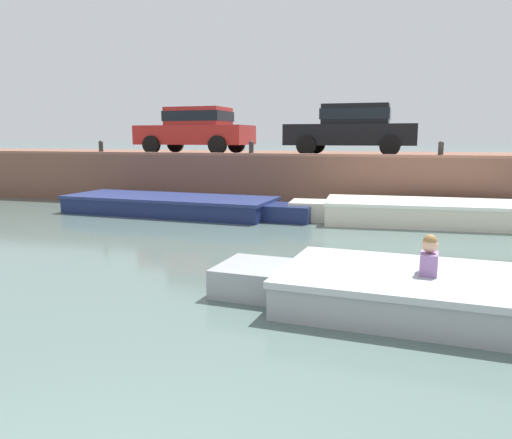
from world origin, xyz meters
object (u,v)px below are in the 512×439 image
(car_leftmost_red, at_px, (196,128))
(mooring_bollard_mid, at_px, (251,148))
(car_left_inner_black, at_px, (353,127))
(mooring_bollard_east, at_px, (441,149))
(motorboat_passing, at_px, (473,297))
(mooring_bollard_west, at_px, (101,147))
(boat_moored_west_navy, at_px, (179,205))
(boat_moored_central_cream, at_px, (415,212))

(car_leftmost_red, bearing_deg, mooring_bollard_mid, -32.95)
(car_left_inner_black, xyz_separation_m, mooring_bollard_east, (2.53, -1.61, -0.61))
(motorboat_passing, xyz_separation_m, mooring_bollard_west, (-10.49, 8.27, 1.54))
(boat_moored_west_navy, xyz_separation_m, car_left_inner_black, (4.26, 3.63, 2.15))
(boat_moored_central_cream, xyz_separation_m, car_left_inner_black, (-1.91, 3.32, 2.11))
(car_left_inner_black, relative_size, mooring_bollard_west, 8.93)
(motorboat_passing, bearing_deg, boat_moored_central_cream, 95.12)
(boat_moored_west_navy, bearing_deg, mooring_bollard_mid, 54.27)
(car_leftmost_red, xyz_separation_m, mooring_bollard_west, (-2.71, -1.61, -0.61))
(mooring_bollard_east, bearing_deg, car_leftmost_red, 168.39)
(motorboat_passing, relative_size, mooring_bollard_east, 13.64)
(car_left_inner_black, relative_size, mooring_bollard_east, 8.93)
(car_left_inner_black, height_order, mooring_bollard_mid, car_left_inner_black)
(boat_moored_west_navy, bearing_deg, motorboat_passing, -42.71)
(mooring_bollard_west, bearing_deg, boat_moored_central_cream, -9.81)
(car_left_inner_black, distance_m, mooring_bollard_east, 3.06)
(boat_moored_west_navy, relative_size, car_left_inner_black, 1.77)
(boat_moored_west_navy, bearing_deg, boat_moored_central_cream, 2.89)
(car_leftmost_red, xyz_separation_m, mooring_bollard_mid, (2.48, -1.61, -0.61))
(boat_moored_west_navy, bearing_deg, mooring_bollard_east, 16.61)
(boat_moored_west_navy, bearing_deg, mooring_bollard_west, 151.48)
(boat_moored_west_navy, bearing_deg, car_left_inner_black, 40.43)
(mooring_bollard_mid, bearing_deg, car_left_inner_black, 29.80)
(boat_moored_central_cream, distance_m, mooring_bollard_west, 10.17)
(boat_moored_central_cream, distance_m, mooring_bollard_mid, 5.24)
(motorboat_passing, xyz_separation_m, mooring_bollard_mid, (-5.31, 8.27, 1.54))
(mooring_bollard_mid, bearing_deg, boat_moored_west_navy, -125.73)
(boat_moored_central_cream, relative_size, motorboat_passing, 0.95)
(mooring_bollard_mid, bearing_deg, boat_moored_central_cream, -19.95)
(mooring_bollard_mid, height_order, mooring_bollard_east, same)
(boat_moored_west_navy, distance_m, motorboat_passing, 9.21)
(mooring_bollard_west, bearing_deg, motorboat_passing, -38.25)
(mooring_bollard_west, distance_m, mooring_bollard_east, 10.52)
(car_leftmost_red, xyz_separation_m, mooring_bollard_east, (7.81, -1.61, -0.61))
(boat_moored_west_navy, distance_m, mooring_bollard_east, 7.25)
(car_left_inner_black, bearing_deg, mooring_bollard_east, -32.47)
(mooring_bollard_east, bearing_deg, motorboat_passing, -90.17)
(motorboat_passing, bearing_deg, mooring_bollard_east, 89.83)
(boat_moored_west_navy, relative_size, mooring_bollard_east, 15.79)
(motorboat_passing, relative_size, car_left_inner_black, 1.53)
(boat_moored_west_navy, relative_size, motorboat_passing, 1.16)
(motorboat_passing, bearing_deg, mooring_bollard_mid, 122.69)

